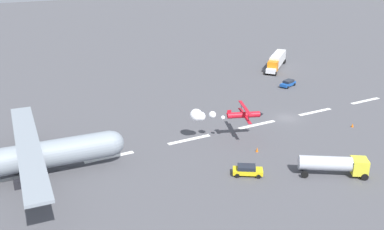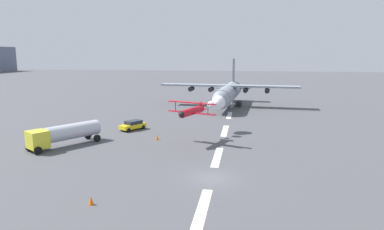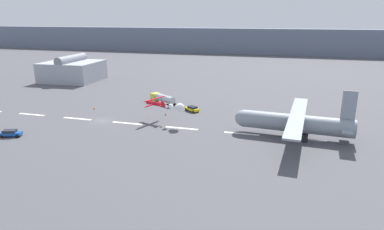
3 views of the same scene
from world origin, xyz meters
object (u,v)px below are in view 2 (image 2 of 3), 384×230
airport_staff_sedan (133,125)px  cargo_transport_plane (228,93)px  stunt_biplane_red (210,106)px  traffic_cone_far (157,137)px  traffic_cone_near (91,200)px  fuel_tanker_truck (64,133)px

airport_staff_sedan → cargo_transport_plane: bearing=-27.7°
stunt_biplane_red → traffic_cone_far: (-3.97, 7.15, -4.22)m
airport_staff_sedan → traffic_cone_near: (-27.35, -5.80, -0.44)m
traffic_cone_far → stunt_biplane_red: bearing=-60.9°
traffic_cone_near → airport_staff_sedan: bearing=12.0°
airport_staff_sedan → traffic_cone_near: bearing=-168.0°
traffic_cone_far → cargo_transport_plane: bearing=-14.4°
airport_staff_sedan → traffic_cone_near: size_ratio=6.14×
fuel_tanker_truck → traffic_cone_near: 20.09m
traffic_cone_near → stunt_biplane_red: bearing=-15.2°
cargo_transport_plane → airport_staff_sedan: (-26.55, 13.94, -2.54)m
fuel_tanker_truck → airport_staff_sedan: fuel_tanker_truck is taller
airport_staff_sedan → stunt_biplane_red: bearing=-98.2°
cargo_transport_plane → stunt_biplane_red: cargo_transport_plane is taller
fuel_tanker_truck → cargo_transport_plane: bearing=-27.7°
airport_staff_sedan → traffic_cone_near: 27.96m
airport_staff_sedan → fuel_tanker_truck: bearing=152.3°
stunt_biplane_red → traffic_cone_near: size_ratio=15.93×
stunt_biplane_red → fuel_tanker_truck: 20.86m
cargo_transport_plane → traffic_cone_far: size_ratio=43.27×
stunt_biplane_red → airport_staff_sedan: 13.43m
cargo_transport_plane → stunt_biplane_red: (-28.37, 1.19, 1.25)m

